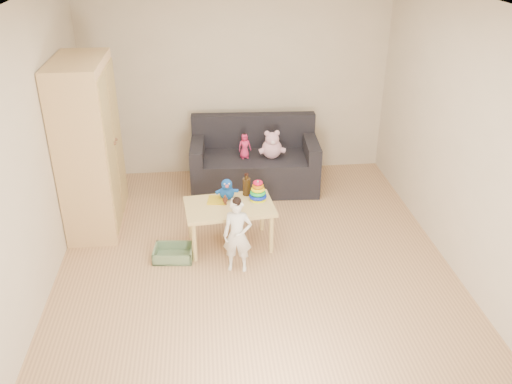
{
  "coord_description": "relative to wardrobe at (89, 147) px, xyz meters",
  "views": [
    {
      "loc": [
        -0.45,
        -4.74,
        3.23
      ],
      "look_at": [
        0.05,
        0.25,
        0.65
      ],
      "focal_mm": 38.0,
      "sensor_mm": 36.0,
      "label": 1
    }
  ],
  "objects": [
    {
      "name": "play_table",
      "position": [
        1.49,
        -0.62,
        -0.72
      ],
      "size": [
        0.98,
        0.68,
        0.49
      ],
      "primitive_type": "cube",
      "rotation": [
        0.0,
        0.0,
        0.1
      ],
      "color": "#D8BB76",
      "rests_on": "ground"
    },
    {
      "name": "storage_bin",
      "position": [
        0.89,
        -0.83,
        -0.9
      ],
      "size": [
        0.43,
        0.34,
        0.12
      ],
      "primitive_type": null,
      "rotation": [
        0.0,
        0.0,
        -0.1
      ],
      "color": "#64835F",
      "rests_on": "ground"
    },
    {
      "name": "yellow_book",
      "position": [
        1.37,
        -0.51,
        -0.46
      ],
      "size": [
        0.23,
        0.23,
        0.01
      ],
      "primitive_type": "cube",
      "rotation": [
        0.0,
        0.0,
        -0.16
      ],
      "color": "gold",
      "rests_on": "play_table"
    },
    {
      "name": "sofa",
      "position": [
        1.89,
        0.75,
        -0.73
      ],
      "size": [
        1.66,
        0.89,
        0.46
      ],
      "primitive_type": "cube",
      "rotation": [
        0.0,
        0.0,
        -0.05
      ],
      "color": "black",
      "rests_on": "ground"
    },
    {
      "name": "ring_stacker",
      "position": [
        1.81,
        -0.52,
        -0.38
      ],
      "size": [
        0.19,
        0.19,
        0.22
      ],
      "color": "#F4FF0D",
      "rests_on": "play_table"
    },
    {
      "name": "toddler",
      "position": [
        1.55,
        -1.09,
        -0.57
      ],
      "size": [
        0.32,
        0.24,
        0.78
      ],
      "primitive_type": "imported",
      "rotation": [
        0.0,
        0.0,
        -0.18
      ],
      "color": "white",
      "rests_on": "ground"
    },
    {
      "name": "blue_plush",
      "position": [
        1.48,
        -0.48,
        -0.35
      ],
      "size": [
        0.25,
        0.22,
        0.24
      ],
      "primitive_type": null,
      "rotation": [
        0.0,
        0.0,
        0.39
      ],
      "color": "blue",
      "rests_on": "play_table"
    },
    {
      "name": "brown_bottle",
      "position": [
        1.7,
        -0.4,
        -0.36
      ],
      "size": [
        0.09,
        0.09,
        0.25
      ],
      "color": "black",
      "rests_on": "play_table"
    },
    {
      "name": "doll",
      "position": [
        1.76,
        0.69,
        -0.35
      ],
      "size": [
        0.18,
        0.14,
        0.32
      ],
      "primitive_type": "imported",
      "rotation": [
        0.0,
        0.0,
        0.21
      ],
      "color": "#E62B66",
      "rests_on": "sofa"
    },
    {
      "name": "wooden_figure",
      "position": [
        1.45,
        -0.61,
        -0.41
      ],
      "size": [
        0.06,
        0.05,
        0.12
      ],
      "primitive_type": null,
      "rotation": [
        0.0,
        0.0,
        0.33
      ],
      "color": "#5C2B1C",
      "rests_on": "play_table"
    },
    {
      "name": "pink_bear",
      "position": [
        2.11,
        0.66,
        -0.35
      ],
      "size": [
        0.29,
        0.26,
        0.31
      ],
      "primitive_type": null,
      "rotation": [
        0.0,
        0.0,
        0.11
      ],
      "color": "#E7AAC4",
      "rests_on": "sofa"
    },
    {
      "name": "room",
      "position": [
        1.72,
        -0.91,
        0.34
      ],
      "size": [
        4.5,
        4.5,
        4.5
      ],
      "color": "tan",
      "rests_on": "ground"
    },
    {
      "name": "wardrobe",
      "position": [
        0.0,
        0.0,
        0.0
      ],
      "size": [
        0.53,
        1.07,
        1.92
      ],
      "primitive_type": "cube",
      "color": "#E7B27E",
      "rests_on": "ground"
    }
  ]
}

